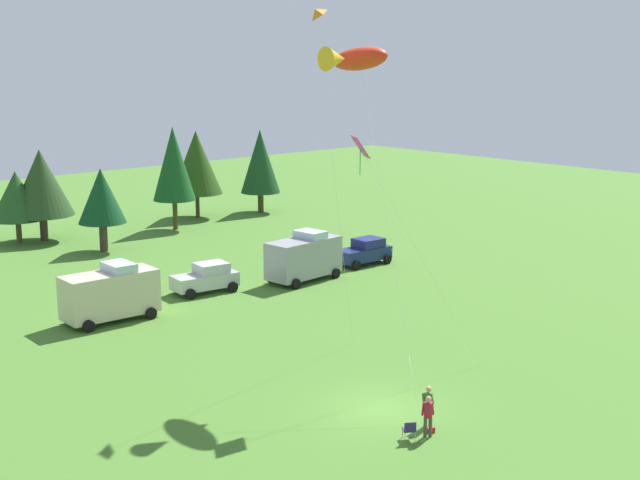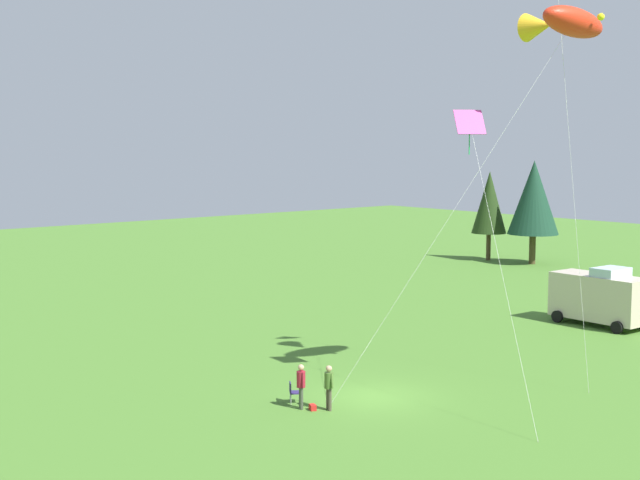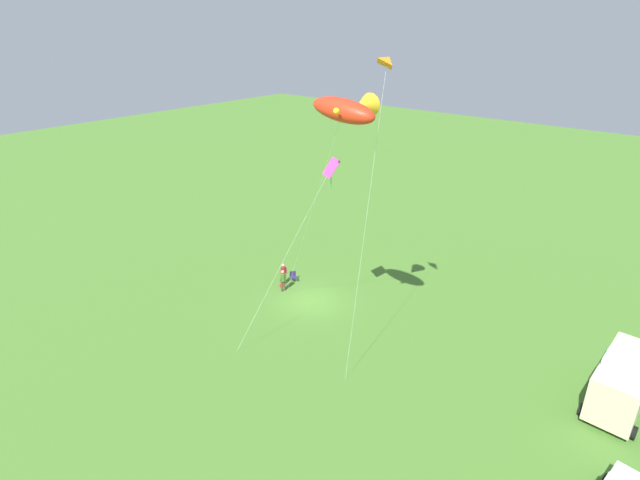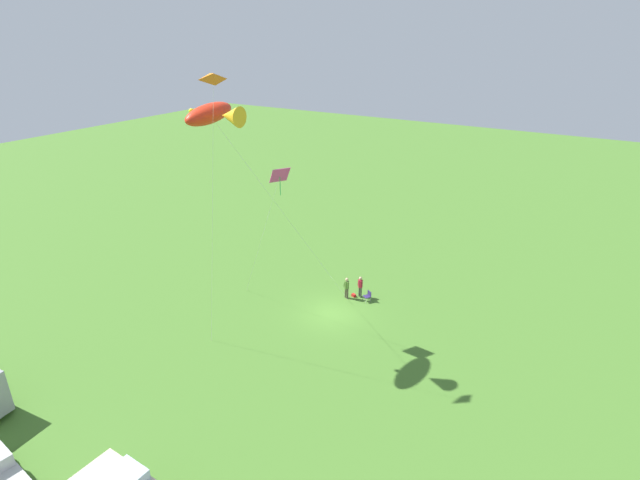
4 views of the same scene
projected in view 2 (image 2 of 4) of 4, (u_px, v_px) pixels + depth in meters
name	position (u px, v px, depth m)	size (l,w,h in m)	color
ground_plane	(374.00, 397.00, 35.82)	(160.00, 160.00, 0.00)	#457428
person_kite_flyer	(329.00, 384.00, 33.94)	(0.57, 0.44, 1.74)	#474131
folding_chair	(294.00, 391.00, 34.94)	(0.67, 0.67, 0.82)	navy
person_spectator	(301.00, 383.00, 34.11)	(0.53, 0.47, 1.74)	#3E4737
backpack_on_grass	(313.00, 407.00, 34.02)	(0.32, 0.22, 0.22)	red
van_camper_beige	(600.00, 296.00, 49.81)	(5.48, 2.77, 3.34)	beige
kite_large_fish	(565.00, 23.00, 34.98)	(5.82, 10.42, 15.59)	red
kite_diamond_rainbow	(471.00, 128.00, 35.23)	(6.30, 3.52, 11.49)	#DC3E9C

